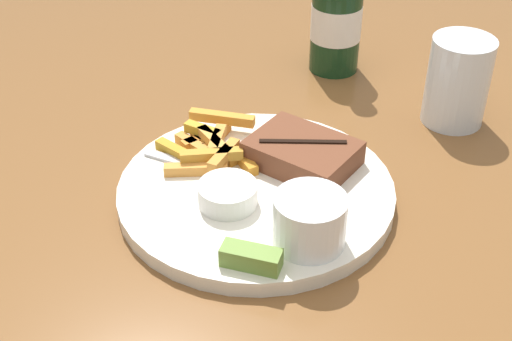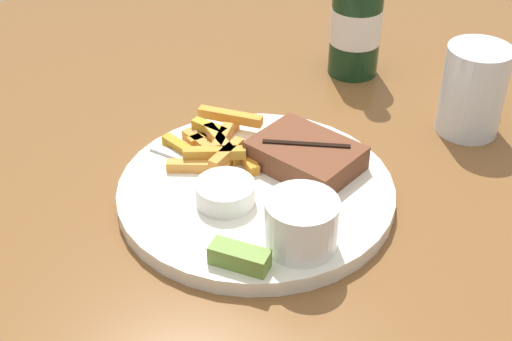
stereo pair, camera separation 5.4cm
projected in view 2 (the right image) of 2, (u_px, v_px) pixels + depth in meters
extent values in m
cube|color=brown|center=(256.00, 212.00, 0.80)|extent=(1.43, 1.44, 0.04)
cylinder|color=brown|center=(278.00, 94.00, 1.77)|extent=(0.06, 0.06, 0.71)
cylinder|color=silver|center=(256.00, 193.00, 0.79)|extent=(0.30, 0.30, 0.01)
cylinder|color=white|center=(256.00, 187.00, 0.78)|extent=(0.30, 0.30, 0.00)
cube|color=brown|center=(306.00, 155.00, 0.80)|extent=(0.13, 0.10, 0.03)
cube|color=black|center=(306.00, 144.00, 0.79)|extent=(0.08, 0.07, 0.00)
cube|color=gold|center=(218.00, 139.00, 0.82)|extent=(0.06, 0.03, 0.01)
cube|color=#CB7D30|center=(224.00, 135.00, 0.85)|extent=(0.03, 0.06, 0.01)
cube|color=#BD872D|center=(215.00, 153.00, 0.80)|extent=(0.05, 0.06, 0.01)
cube|color=#C88738|center=(222.00, 138.00, 0.83)|extent=(0.04, 0.05, 0.01)
cube|color=orange|center=(247.00, 160.00, 0.81)|extent=(0.05, 0.03, 0.01)
cube|color=orange|center=(230.00, 117.00, 0.86)|extent=(0.08, 0.05, 0.01)
cube|color=#CB8537|center=(209.00, 146.00, 0.83)|extent=(0.08, 0.02, 0.01)
cube|color=orange|center=(219.00, 146.00, 0.83)|extent=(0.07, 0.02, 0.01)
cube|color=orange|center=(207.00, 138.00, 0.85)|extent=(0.02, 0.05, 0.01)
cube|color=orange|center=(253.00, 158.00, 0.81)|extent=(0.06, 0.03, 0.01)
cube|color=#CE8434|center=(228.00, 153.00, 0.80)|extent=(0.03, 0.06, 0.01)
cube|color=#BD8A24|center=(184.00, 150.00, 0.82)|extent=(0.07, 0.02, 0.01)
cube|color=gold|center=(209.00, 129.00, 0.84)|extent=(0.05, 0.02, 0.01)
cube|color=gold|center=(198.00, 166.00, 0.80)|extent=(0.06, 0.06, 0.01)
cylinder|color=white|center=(301.00, 223.00, 0.69)|extent=(0.07, 0.07, 0.05)
cylinder|color=beige|center=(302.00, 207.00, 0.67)|extent=(0.07, 0.07, 0.01)
cylinder|color=silver|center=(224.00, 192.00, 0.75)|extent=(0.06, 0.06, 0.02)
cylinder|color=#B22319|center=(224.00, 185.00, 0.75)|extent=(0.06, 0.06, 0.01)
cube|color=olive|center=(239.00, 257.00, 0.67)|extent=(0.06, 0.05, 0.02)
cube|color=#B7B7BC|center=(188.00, 160.00, 0.82)|extent=(0.10, 0.04, 0.00)
cube|color=#B7B7BC|center=(236.00, 180.00, 0.78)|extent=(0.03, 0.01, 0.00)
cube|color=#B7B7BC|center=(238.00, 178.00, 0.79)|extent=(0.03, 0.01, 0.00)
cube|color=#B7B7BC|center=(240.00, 176.00, 0.79)|extent=(0.03, 0.01, 0.00)
cylinder|color=#143319|center=(356.00, 29.00, 0.99)|extent=(0.07, 0.07, 0.13)
cylinder|color=silver|center=(356.00, 25.00, 0.99)|extent=(0.07, 0.07, 0.05)
cylinder|color=silver|center=(473.00, 90.00, 0.87)|extent=(0.08, 0.08, 0.11)
cylinder|color=white|center=(480.00, 87.00, 0.94)|extent=(0.03, 0.03, 0.05)
cylinder|color=#B7B7BC|center=(485.00, 64.00, 0.92)|extent=(0.03, 0.03, 0.01)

